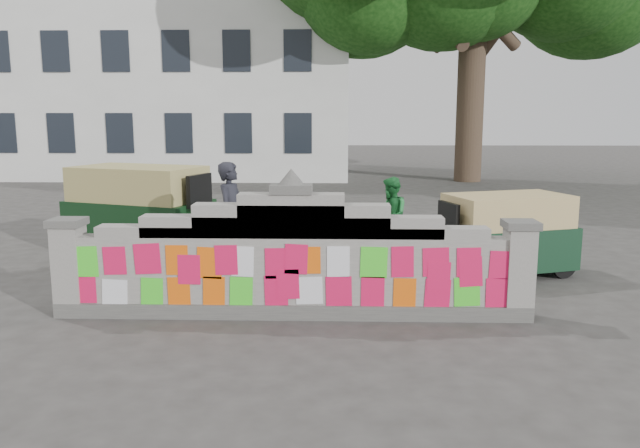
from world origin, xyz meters
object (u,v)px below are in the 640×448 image
Objects in this scene: pedestrian at (391,217)px; rickshaw_right at (503,234)px; cyclist_rider at (232,231)px; cyclist_bike at (233,252)px; rickshaw_left at (143,208)px.

pedestrian reaches higher than rickshaw_right.
rickshaw_right is at bearing -65.96° from cyclist_rider.
cyclist_rider is 4.56m from rickshaw_right.
cyclist_bike is 3.43m from pedestrian.
cyclist_rider is 3.10m from rickshaw_left.
rickshaw_left is at bearing 59.41° from cyclist_rider.
cyclist_bike is 0.75× the size of rickshaw_right.
rickshaw_left is (-2.15, 2.24, 0.38)m from cyclist_bike.
cyclist_rider reaches higher than cyclist_bike.
rickshaw_left reaches higher than cyclist_bike.
rickshaw_left is 6.84m from rickshaw_right.
cyclist_bike is 3.12m from rickshaw_left.
pedestrian is 0.60× the size of rickshaw_right.
cyclist_rider is 0.67× the size of rickshaw_right.
pedestrian is at bearing -56.45° from rickshaw_right.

